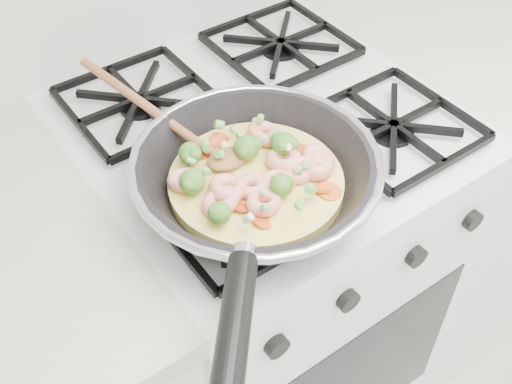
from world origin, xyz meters
TOP-DOWN VIEW (x-y plane):
  - stove at (0.00, 1.70)m, footprint 0.60×0.60m
  - counter_right at (0.80, 1.70)m, footprint 1.00×0.60m
  - skillet at (-0.13, 1.54)m, footprint 0.42×0.59m

SIDE VIEW (x-z plane):
  - counter_right at x=0.80m, z-range 0.00..0.90m
  - stove at x=0.00m, z-range 0.00..0.92m
  - skillet at x=-0.13m, z-range 0.91..1.02m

